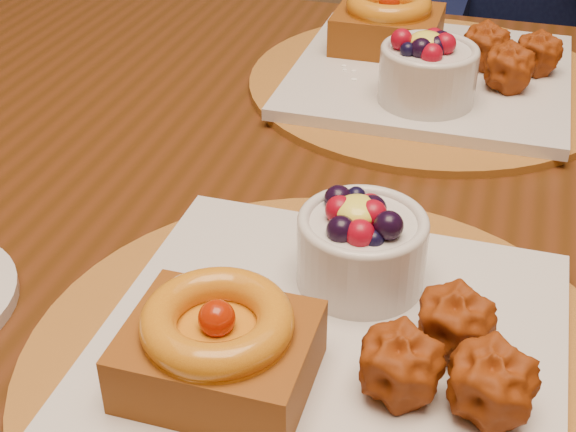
% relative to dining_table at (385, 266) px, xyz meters
% --- Properties ---
extents(dining_table, '(1.60, 0.90, 0.76)m').
position_rel_dining_table_xyz_m(dining_table, '(0.00, 0.00, 0.00)').
color(dining_table, '#3B1F0A').
rests_on(dining_table, ground).
extents(place_setting_near, '(0.38, 0.38, 0.08)m').
position_rel_dining_table_xyz_m(place_setting_near, '(-0.00, -0.22, 0.10)').
color(place_setting_near, brown).
rests_on(place_setting_near, dining_table).
extents(place_setting_far, '(0.38, 0.38, 0.09)m').
position_rel_dining_table_xyz_m(place_setting_far, '(-0.00, 0.21, 0.10)').
color(place_setting_far, brown).
rests_on(place_setting_far, dining_table).
extents(chair_far, '(0.54, 0.54, 0.90)m').
position_rel_dining_table_xyz_m(chair_far, '(-0.00, 0.79, -0.18)').
color(chair_far, black).
rests_on(chair_far, ground).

